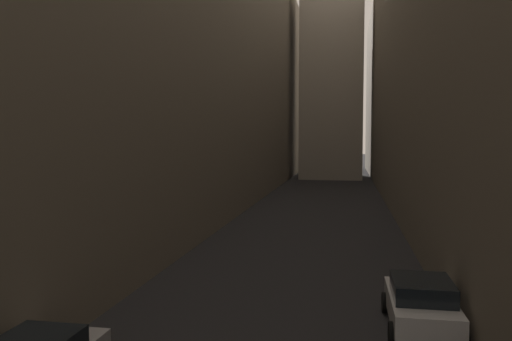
{
  "coord_description": "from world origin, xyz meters",
  "views": [
    {
      "loc": [
        2.21,
        8.61,
        5.7
      ],
      "look_at": [
        0.0,
        20.8,
        4.88
      ],
      "focal_mm": 35.43,
      "sensor_mm": 36.0,
      "label": 1
    }
  ],
  "objects": [
    {
      "name": "parked_car_right_far",
      "position": [
        4.4,
        23.79,
        0.82
      ],
      "size": [
        2.04,
        3.92,
        1.56
      ],
      "rotation": [
        0.0,
        0.0,
        1.57
      ],
      "color": "silver",
      "rests_on": "ground"
    },
    {
      "name": "building_block_right",
      "position": [
        13.46,
        50.0,
        12.2
      ],
      "size": [
        15.91,
        108.0,
        24.41
      ],
      "primitive_type": "cube",
      "color": "#756B5B",
      "rests_on": "ground"
    },
    {
      "name": "building_block_left",
      "position": [
        -11.69,
        50.0,
        12.99
      ],
      "size": [
        12.38,
        108.0,
        25.99
      ],
      "primitive_type": "cube",
      "color": "#756B5B",
      "rests_on": "ground"
    },
    {
      "name": "ground_plane",
      "position": [
        0.0,
        48.0,
        0.0
      ],
      "size": [
        264.0,
        264.0,
        0.0
      ],
      "primitive_type": "plane",
      "color": "#232326"
    }
  ]
}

